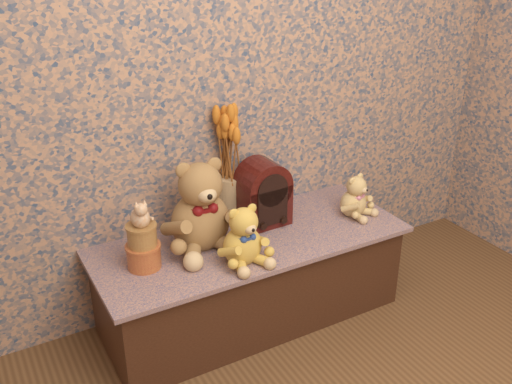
{
  "coord_description": "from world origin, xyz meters",
  "views": [
    {
      "loc": [
        -1.05,
        -0.68,
        1.66
      ],
      "look_at": [
        0.0,
        1.19,
        0.65
      ],
      "focal_mm": 40.72,
      "sensor_mm": 36.0,
      "label": 1
    }
  ],
  "objects_px": {
    "cathedral_radio": "(263,192)",
    "ceramic_vase": "(229,198)",
    "teddy_large": "(200,200)",
    "biscuit_tin_lower": "(144,256)",
    "teddy_small": "(354,193)",
    "teddy_medium": "(242,232)",
    "cat_figurine": "(140,212)"
  },
  "relations": [
    {
      "from": "teddy_medium",
      "to": "cathedral_radio",
      "type": "xyz_separation_m",
      "value": [
        0.23,
        0.24,
        0.02
      ]
    },
    {
      "from": "teddy_medium",
      "to": "cat_figurine",
      "type": "xyz_separation_m",
      "value": [
        -0.36,
        0.15,
        0.11
      ]
    },
    {
      "from": "teddy_small",
      "to": "teddy_large",
      "type": "bearing_deg",
      "value": 152.74
    },
    {
      "from": "ceramic_vase",
      "to": "biscuit_tin_lower",
      "type": "bearing_deg",
      "value": -157.42
    },
    {
      "from": "cathedral_radio",
      "to": "ceramic_vase",
      "type": "bearing_deg",
      "value": 135.94
    },
    {
      "from": "teddy_small",
      "to": "cathedral_radio",
      "type": "height_order",
      "value": "cathedral_radio"
    },
    {
      "from": "ceramic_vase",
      "to": "teddy_small",
      "type": "bearing_deg",
      "value": -24.28
    },
    {
      "from": "ceramic_vase",
      "to": "biscuit_tin_lower",
      "type": "distance_m",
      "value": 0.52
    },
    {
      "from": "teddy_medium",
      "to": "teddy_large",
      "type": "bearing_deg",
      "value": 110.63
    },
    {
      "from": "teddy_large",
      "to": "biscuit_tin_lower",
      "type": "relative_size",
      "value": 3.12
    },
    {
      "from": "teddy_small",
      "to": "biscuit_tin_lower",
      "type": "height_order",
      "value": "teddy_small"
    },
    {
      "from": "teddy_large",
      "to": "ceramic_vase",
      "type": "xyz_separation_m",
      "value": [
        0.21,
        0.14,
        -0.1
      ]
    },
    {
      "from": "cathedral_radio",
      "to": "biscuit_tin_lower",
      "type": "bearing_deg",
      "value": -172.85
    },
    {
      "from": "teddy_medium",
      "to": "biscuit_tin_lower",
      "type": "height_order",
      "value": "teddy_medium"
    },
    {
      "from": "teddy_large",
      "to": "ceramic_vase",
      "type": "distance_m",
      "value": 0.27
    },
    {
      "from": "teddy_medium",
      "to": "ceramic_vase",
      "type": "relative_size",
      "value": 1.24
    },
    {
      "from": "teddy_small",
      "to": "ceramic_vase",
      "type": "bearing_deg",
      "value": 135.66
    },
    {
      "from": "teddy_large",
      "to": "teddy_small",
      "type": "bearing_deg",
      "value": -2.71
    },
    {
      "from": "cat_figurine",
      "to": "teddy_small",
      "type": "bearing_deg",
      "value": 3.46
    },
    {
      "from": "ceramic_vase",
      "to": "biscuit_tin_lower",
      "type": "height_order",
      "value": "ceramic_vase"
    },
    {
      "from": "teddy_large",
      "to": "biscuit_tin_lower",
      "type": "distance_m",
      "value": 0.32
    },
    {
      "from": "cathedral_radio",
      "to": "biscuit_tin_lower",
      "type": "xyz_separation_m",
      "value": [
        -0.59,
        -0.09,
        -0.1
      ]
    },
    {
      "from": "biscuit_tin_lower",
      "to": "cat_figurine",
      "type": "distance_m",
      "value": 0.2
    },
    {
      "from": "teddy_small",
      "to": "biscuit_tin_lower",
      "type": "distance_m",
      "value": 1.0
    },
    {
      "from": "cathedral_radio",
      "to": "ceramic_vase",
      "type": "relative_size",
      "value": 1.42
    },
    {
      "from": "teddy_medium",
      "to": "teddy_small",
      "type": "xyz_separation_m",
      "value": [
        0.64,
        0.11,
        -0.03
      ]
    },
    {
      "from": "teddy_large",
      "to": "cat_figurine",
      "type": "height_order",
      "value": "teddy_large"
    },
    {
      "from": "teddy_large",
      "to": "cat_figurine",
      "type": "xyz_separation_m",
      "value": [
        -0.27,
        -0.05,
        0.04
      ]
    },
    {
      "from": "cathedral_radio",
      "to": "biscuit_tin_lower",
      "type": "height_order",
      "value": "cathedral_radio"
    },
    {
      "from": "teddy_medium",
      "to": "biscuit_tin_lower",
      "type": "xyz_separation_m",
      "value": [
        -0.36,
        0.15,
        -0.08
      ]
    },
    {
      "from": "teddy_medium",
      "to": "cat_figurine",
      "type": "height_order",
      "value": "cat_figurine"
    },
    {
      "from": "cat_figurine",
      "to": "teddy_large",
      "type": "bearing_deg",
      "value": 16.86
    }
  ]
}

